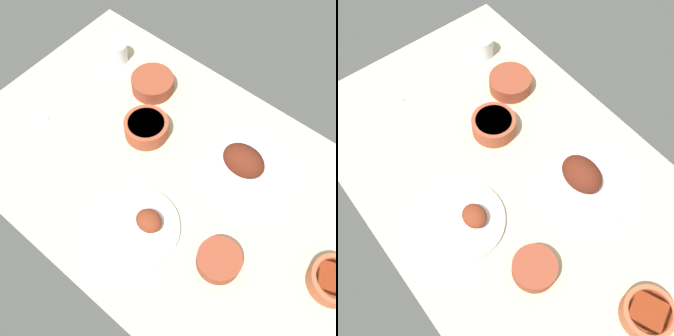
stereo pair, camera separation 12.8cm
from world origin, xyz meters
The scene contains 9 objects.
dining_table centered at (0.00, 0.00, 2.00)cm, with size 140.00×90.00×4.00cm, color #C6B28E.
plate_near_viewer centered at (-19.51, -17.30, 7.30)cm, with size 29.75×29.75×10.48cm.
plate_center_main centered at (-5.83, 20.91, 5.45)cm, with size 26.83×26.83×6.47cm.
bowl_cream centered at (26.81, -23.45, 7.07)cm, with size 15.62×15.62×5.64cm.
bowl_onions centered at (-30.78, 14.20, 6.69)cm, with size 13.10×13.10×4.92cm.
bowl_soup centered at (15.36, -6.93, 7.42)cm, with size 15.25×15.25×6.33cm.
bowl_sauce centered at (-58.81, -1.37, 7.13)cm, with size 14.09×14.09×5.77cm.
water_tumbler centered at (47.07, -26.34, 7.88)cm, with size 7.77×7.77×7.75cm, color silver.
fork_loose centered at (53.89, 14.25, 4.40)cm, with size 16.61×0.90×0.80cm, color silver.
Camera 2 is at (-48.93, 39.07, 117.42)cm, focal length 42.01 mm.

